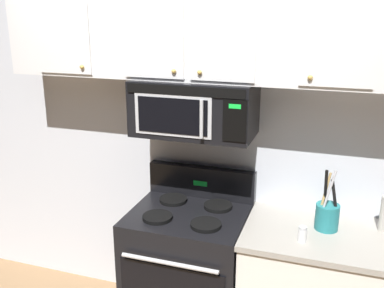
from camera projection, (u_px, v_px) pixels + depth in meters
name	position (u px, v px, depth m)	size (l,w,h in m)	color
back_wall	(206.00, 132.00, 3.06)	(5.20, 0.10, 2.70)	silver
stove_range	(189.00, 271.00, 2.99)	(0.76, 0.69, 1.12)	black
over_range_microwave	(195.00, 108.00, 2.77)	(0.76, 0.43, 0.35)	black
upper_cabinets	(196.00, 34.00, 2.66)	(2.50, 0.36, 0.55)	silver
utensil_crock_teal	(327.00, 215.00, 2.63)	(0.14, 0.14, 0.39)	teal
salt_shaker	(302.00, 234.00, 2.50)	(0.05, 0.05, 0.09)	white
pepper_mill	(384.00, 214.00, 2.60)	(0.05, 0.05, 0.22)	#B7B2A8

